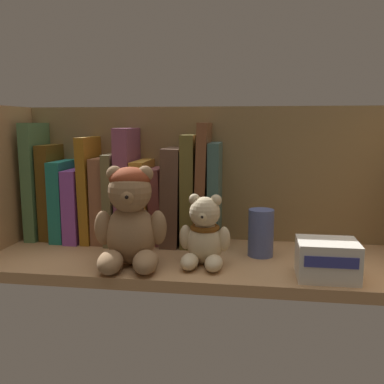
% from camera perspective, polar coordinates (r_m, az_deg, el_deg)
% --- Properties ---
extents(shelf_board, '(0.79, 0.26, 0.02)m').
position_cam_1_polar(shelf_board, '(0.81, 1.06, -9.36)').
color(shelf_board, tan).
rests_on(shelf_board, ground).
extents(shelf_back_panel, '(0.81, 0.01, 0.30)m').
position_cam_1_polar(shelf_back_panel, '(0.91, 2.20, 1.84)').
color(shelf_back_panel, olive).
rests_on(shelf_back_panel, ground).
extents(book_0, '(0.02, 0.12, 0.25)m').
position_cam_1_polar(book_0, '(0.98, -19.76, 1.45)').
color(book_0, '#507E4F').
rests_on(book_0, shelf_board).
extents(book_1, '(0.03, 0.10, 0.20)m').
position_cam_1_polar(book_1, '(0.97, -18.14, 0.09)').
color(book_1, brown).
rests_on(book_1, shelf_board).
extents(book_2, '(0.03, 0.13, 0.17)m').
position_cam_1_polar(book_2, '(0.96, -16.43, -0.93)').
color(book_2, '#1F7E72').
rests_on(book_2, shelf_board).
extents(book_3, '(0.03, 0.14, 0.15)m').
position_cam_1_polar(book_3, '(0.95, -14.62, -1.48)').
color(book_3, purple).
rests_on(book_3, shelf_board).
extents(book_4, '(0.02, 0.13, 0.22)m').
position_cam_1_polar(book_4, '(0.93, -13.09, 0.48)').
color(book_4, '#9C6719').
rests_on(book_4, shelf_board).
extents(book_5, '(0.03, 0.12, 0.18)m').
position_cam_1_polar(book_5, '(0.93, -11.49, -0.85)').
color(book_5, '#8F5A3D').
rests_on(book_5, shelf_board).
extents(book_6, '(0.02, 0.15, 0.19)m').
position_cam_1_polar(book_6, '(0.92, -9.97, -0.61)').
color(book_6, brown).
rests_on(book_6, shelf_board).
extents(book_7, '(0.03, 0.13, 0.24)m').
position_cam_1_polar(book_7, '(0.91, -8.34, 0.95)').
color(book_7, '#854664').
rests_on(book_7, shelf_board).
extents(book_8, '(0.03, 0.14, 0.17)m').
position_cam_1_polar(book_8, '(0.90, -6.29, -1.15)').
color(book_8, '#C2872F').
rests_on(book_8, shelf_board).
extents(book_9, '(0.03, 0.10, 0.16)m').
position_cam_1_polar(book_9, '(0.90, -4.47, -1.71)').
color(book_9, brown).
rests_on(book_9, shelf_board).
extents(book_10, '(0.04, 0.13, 0.20)m').
position_cam_1_polar(book_10, '(0.89, -2.38, -0.44)').
color(book_10, brown).
rests_on(book_10, shelf_board).
extents(book_11, '(0.03, 0.12, 0.23)m').
position_cam_1_polar(book_11, '(0.88, -0.16, 0.37)').
color(book_11, brown).
rests_on(book_11, shelf_board).
extents(book_12, '(0.03, 0.13, 0.25)m').
position_cam_1_polar(book_12, '(0.87, 1.58, 1.09)').
color(book_12, brown).
rests_on(book_12, shelf_board).
extents(book_13, '(0.02, 0.12, 0.21)m').
position_cam_1_polar(book_13, '(0.87, 3.17, -0.22)').
color(book_13, '#3F6460').
rests_on(book_13, shelf_board).
extents(teddy_bear_larger, '(0.13, 0.13, 0.18)m').
position_cam_1_polar(teddy_bear_larger, '(0.75, -8.28, -3.59)').
color(teddy_bear_larger, '#93704C').
rests_on(teddy_bear_larger, shelf_board).
extents(teddy_bear_smaller, '(0.09, 0.09, 0.13)m').
position_cam_1_polar(teddy_bear_smaller, '(0.75, 1.68, -5.81)').
color(teddy_bear_smaller, beige).
rests_on(teddy_bear_smaller, shelf_board).
extents(pillar_candle, '(0.05, 0.05, 0.09)m').
position_cam_1_polar(pillar_candle, '(0.81, 9.22, -5.42)').
color(pillar_candle, '#4C5B99').
rests_on(pillar_candle, shelf_board).
extents(small_product_box, '(0.09, 0.08, 0.06)m').
position_cam_1_polar(small_product_box, '(0.72, 17.66, -8.62)').
color(small_product_box, silver).
rests_on(small_product_box, shelf_board).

